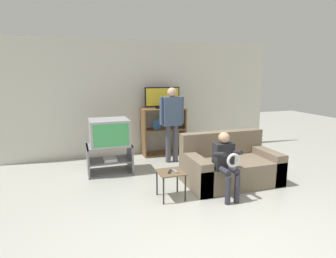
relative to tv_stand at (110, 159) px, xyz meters
name	(u,v)px	position (x,y,z in m)	size (l,w,h in m)	color
ground_plane	(229,241)	(1.00, -2.72, -0.27)	(18.00, 18.00, 0.00)	#ADADA3
wall_back	(145,98)	(1.00, 1.15, 1.03)	(6.40, 0.06, 2.60)	beige
tv_stand	(110,159)	(0.00, 0.00, 0.00)	(0.83, 0.57, 0.54)	slate
television_main	(109,132)	(0.02, -0.01, 0.52)	(0.71, 0.60, 0.49)	#9E9EA3
media_shelf	(163,131)	(1.36, 0.87, 0.29)	(0.99, 0.43, 1.08)	brown
television_flat	(162,98)	(1.33, 0.87, 1.05)	(0.81, 0.20, 0.48)	black
snack_table	(171,176)	(0.73, -1.45, 0.09)	(0.39, 0.39, 0.42)	brown
remote_control_black	(170,171)	(0.71, -1.46, 0.16)	(0.04, 0.14, 0.02)	#232328
remote_control_white	(175,171)	(0.79, -1.47, 0.16)	(0.04, 0.14, 0.02)	gray
couch	(230,166)	(1.92, -1.16, 0.02)	(1.58, 0.90, 0.85)	#756651
person_standing_adult	(172,118)	(1.34, 0.24, 0.69)	(0.53, 0.20, 1.59)	#4C4C56
person_seated_child	(226,160)	(1.52, -1.68, 0.33)	(0.33, 0.43, 1.01)	#2D2D38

